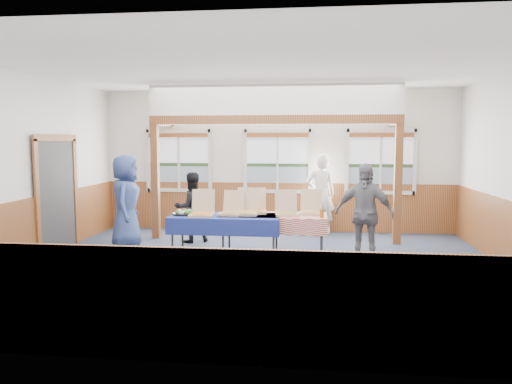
# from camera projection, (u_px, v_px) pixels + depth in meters

# --- Properties ---
(floor) EXTENTS (8.00, 8.00, 0.00)m
(floor) POSITION_uv_depth(u_px,v_px,m) (261.00, 269.00, 8.09)
(floor) COLOR #282E42
(floor) RESTS_ON ground
(ceiling) EXTENTS (8.00, 8.00, 0.00)m
(ceiling) POSITION_uv_depth(u_px,v_px,m) (261.00, 68.00, 7.76)
(ceiling) COLOR white
(ceiling) RESTS_ON wall_back
(wall_back) EXTENTS (8.00, 0.00, 8.00)m
(wall_back) POSITION_uv_depth(u_px,v_px,m) (278.00, 161.00, 11.38)
(wall_back) COLOR silver
(wall_back) RESTS_ON floor
(wall_front) EXTENTS (8.00, 0.00, 8.00)m
(wall_front) POSITION_uv_depth(u_px,v_px,m) (220.00, 194.00, 4.47)
(wall_front) COLOR silver
(wall_front) RESTS_ON floor
(wall_left) EXTENTS (0.00, 8.00, 8.00)m
(wall_left) POSITION_uv_depth(u_px,v_px,m) (25.00, 169.00, 8.39)
(wall_left) COLOR silver
(wall_left) RESTS_ON floor
(wainscot_back) EXTENTS (7.98, 0.05, 1.10)m
(wainscot_back) POSITION_uv_depth(u_px,v_px,m) (277.00, 207.00, 11.47)
(wainscot_back) COLOR brown
(wainscot_back) RESTS_ON floor
(wainscot_front) EXTENTS (7.98, 0.05, 1.10)m
(wainscot_front) POSITION_uv_depth(u_px,v_px,m) (221.00, 307.00, 4.60)
(wainscot_front) COLOR brown
(wainscot_front) RESTS_ON floor
(wainscot_left) EXTENTS (0.05, 6.98, 1.10)m
(wainscot_left) POSITION_uv_depth(u_px,v_px,m) (30.00, 230.00, 8.50)
(wainscot_left) COLOR brown
(wainscot_left) RESTS_ON floor
(cased_opening) EXTENTS (0.06, 1.30, 2.10)m
(cased_opening) POSITION_uv_depth(u_px,v_px,m) (56.00, 195.00, 9.33)
(cased_opening) COLOR #2F2F2F
(cased_opening) RESTS_ON wall_left
(window_left) EXTENTS (1.56, 0.10, 1.46)m
(window_left) POSITION_uv_depth(u_px,v_px,m) (179.00, 157.00, 11.60)
(window_left) COLOR silver
(window_left) RESTS_ON wall_back
(window_mid) EXTENTS (1.56, 0.10, 1.46)m
(window_mid) POSITION_uv_depth(u_px,v_px,m) (277.00, 158.00, 11.33)
(window_mid) COLOR silver
(window_mid) RESTS_ON wall_back
(window_right) EXTENTS (1.56, 0.10, 1.46)m
(window_right) POSITION_uv_depth(u_px,v_px,m) (381.00, 158.00, 11.07)
(window_right) COLOR silver
(window_right) RESTS_ON wall_back
(post_left) EXTENTS (0.15, 0.15, 2.40)m
(post_left) POSITION_uv_depth(u_px,v_px,m) (155.00, 182.00, 10.53)
(post_left) COLOR #562E13
(post_left) RESTS_ON floor
(post_right) EXTENTS (0.15, 0.15, 2.40)m
(post_right) POSITION_uv_depth(u_px,v_px,m) (398.00, 184.00, 9.95)
(post_right) COLOR #562E13
(post_right) RESTS_ON floor
(cross_beam) EXTENTS (5.15, 0.18, 0.18)m
(cross_beam) POSITION_uv_depth(u_px,v_px,m) (273.00, 120.00, 10.11)
(cross_beam) COLOR #562E13
(cross_beam) RESTS_ON post_left
(table_left) EXTENTS (1.96, 0.90, 0.76)m
(table_left) POSITION_uv_depth(u_px,v_px,m) (226.00, 218.00, 8.79)
(table_left) COLOR #2F2F2F
(table_left) RESTS_ON floor
(table_right) EXTENTS (1.99, 1.10, 0.76)m
(table_right) POSITION_uv_depth(u_px,v_px,m) (273.00, 218.00, 8.88)
(table_right) COLOR #2F2F2F
(table_right) RESTS_ON floor
(pizza_box_a) EXTENTS (0.44, 0.53, 0.45)m
(pizza_box_a) POSITION_uv_depth(u_px,v_px,m) (202.00, 212.00, 8.72)
(pizza_box_a) COLOR tan
(pizza_box_a) RESTS_ON table_left
(pizza_box_b) EXTENTS (0.44, 0.53, 0.46)m
(pizza_box_b) POSITION_uv_depth(u_px,v_px,m) (247.00, 211.00, 8.90)
(pizza_box_b) COLOR tan
(pizza_box_b) RESTS_ON table_left
(pizza_box_c) EXTENTS (0.43, 0.50, 0.42)m
(pizza_box_c) POSITION_uv_depth(u_px,v_px,m) (231.00, 211.00, 8.86)
(pizza_box_c) COLOR tan
(pizza_box_c) RESTS_ON table_right
(pizza_box_d) EXTENTS (0.46, 0.54, 0.44)m
(pizza_box_d) POSITION_uv_depth(u_px,v_px,m) (255.00, 209.00, 9.10)
(pizza_box_d) COLOR tan
(pizza_box_d) RESTS_ON table_right
(pizza_box_e) EXTENTS (0.46, 0.53, 0.43)m
(pizza_box_e) POSITION_uv_depth(u_px,v_px,m) (287.00, 212.00, 8.76)
(pizza_box_e) COLOR tan
(pizza_box_e) RESTS_ON table_right
(pizza_box_f) EXTENTS (0.43, 0.51, 0.43)m
(pizza_box_f) POSITION_uv_depth(u_px,v_px,m) (310.00, 210.00, 8.93)
(pizza_box_f) COLOR tan
(pizza_box_f) RESTS_ON table_right
(veggie_tray) EXTENTS (0.41, 0.41, 0.09)m
(veggie_tray) POSITION_uv_depth(u_px,v_px,m) (184.00, 213.00, 8.87)
(veggie_tray) COLOR black
(veggie_tray) RESTS_ON table_left
(drink_glass) EXTENTS (0.07, 0.07, 0.15)m
(drink_glass) POSITION_uv_depth(u_px,v_px,m) (322.00, 213.00, 8.52)
(drink_glass) COLOR #A0501A
(drink_glass) RESTS_ON table_right
(woman_white) EXTENTS (0.72, 0.54, 1.78)m
(woman_white) POSITION_uv_depth(u_px,v_px,m) (320.00, 194.00, 10.95)
(woman_white) COLOR white
(woman_white) RESTS_ON floor
(woman_black) EXTENTS (0.87, 0.83, 1.43)m
(woman_black) POSITION_uv_depth(u_px,v_px,m) (191.00, 207.00, 10.14)
(woman_black) COLOR black
(woman_black) RESTS_ON floor
(man_blue) EXTENTS (0.71, 0.96, 1.80)m
(man_blue) POSITION_uv_depth(u_px,v_px,m) (126.00, 202.00, 9.57)
(man_blue) COLOR navy
(man_blue) RESTS_ON floor
(person_grey) EXTENTS (1.08, 0.72, 1.70)m
(person_grey) POSITION_uv_depth(u_px,v_px,m) (364.00, 214.00, 8.35)
(person_grey) COLOR slate
(person_grey) RESTS_ON floor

